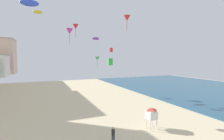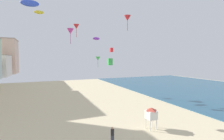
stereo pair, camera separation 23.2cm
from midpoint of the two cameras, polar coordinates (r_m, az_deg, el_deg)
The scene contains 12 objects.
boardwalk_hotel_furthest at distance 116.91m, azimuth -34.16°, elevation 3.89°, with size 16.13×17.17×20.27m.
kite_flyer at distance 17.38m, azimuth 0.00°, elevation -21.11°, with size 0.34×0.34×1.64m.
lifeguard_stand at distance 20.76m, azimuth 13.06°, elevation -14.31°, with size 1.10×1.10×2.55m.
kite_purple_parafoil at distance 30.77m, azimuth -5.81°, elevation 10.68°, with size 1.31×0.36×0.51m.
kite_green_box at distance 22.79m, azimuth -1.01°, elevation 2.84°, with size 0.59×0.59×0.93m.
kite_red_box at distance 31.62m, azimuth -0.56°, elevation 6.90°, with size 0.51×0.51×0.79m.
kite_yellow_parafoil at distance 44.57m, azimuth -24.21°, elevation 17.67°, with size 2.16×0.60×0.84m.
kite_magenta_delta at distance 41.72m, azimuth -14.49°, elevation 12.71°, with size 1.60×1.60×3.65m.
kite_red_delta at distance 36.51m, azimuth -12.54°, elevation 14.32°, with size 1.18×1.18×2.69m.
kite_green_delta at distance 38.96m, azimuth -5.26°, elevation 3.91°, with size 1.12×1.12×2.55m.
kite_red_delta_2 at distance 33.71m, azimuth 4.94°, elevation 17.26°, with size 1.27×1.27×2.88m.
kite_blue_parafoil at distance 25.29m, azimuth -26.67°, elevation 19.85°, with size 2.22×0.62×0.86m.
Camera 1 is at (-3.67, -7.33, 8.17)m, focal length 26.68 mm.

